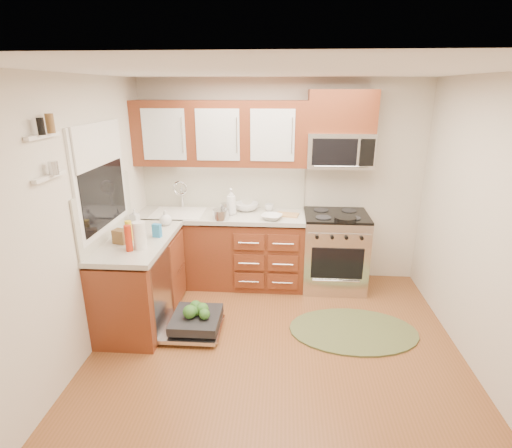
# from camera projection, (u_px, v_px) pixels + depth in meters

# --- Properties ---
(floor) EXTENTS (3.50, 3.50, 0.00)m
(floor) POSITION_uv_depth(u_px,v_px,m) (276.00, 353.00, 3.78)
(floor) COLOR brown
(floor) RESTS_ON ground
(ceiling) EXTENTS (3.50, 3.50, 0.00)m
(ceiling) POSITION_uv_depth(u_px,v_px,m) (281.00, 71.00, 2.97)
(ceiling) COLOR white
(ceiling) RESTS_ON ground
(wall_back) EXTENTS (3.50, 0.04, 2.50)m
(wall_back) POSITION_uv_depth(u_px,v_px,m) (281.00, 183.00, 5.03)
(wall_back) COLOR beige
(wall_back) RESTS_ON ground
(wall_front) EXTENTS (3.50, 0.04, 2.50)m
(wall_front) POSITION_uv_depth(u_px,v_px,m) (271.00, 364.00, 1.72)
(wall_front) COLOR beige
(wall_front) RESTS_ON ground
(wall_left) EXTENTS (0.04, 3.50, 2.50)m
(wall_left) POSITION_uv_depth(u_px,v_px,m) (78.00, 224.00, 3.49)
(wall_left) COLOR beige
(wall_left) RESTS_ON ground
(wall_right) EXTENTS (0.04, 3.50, 2.50)m
(wall_right) POSITION_uv_depth(u_px,v_px,m) (492.00, 234.00, 3.26)
(wall_right) COLOR beige
(wall_right) RESTS_ON ground
(base_cabinet_back) EXTENTS (2.05, 0.60, 0.85)m
(base_cabinet_back) POSITION_uv_depth(u_px,v_px,m) (222.00, 251.00, 5.06)
(base_cabinet_back) COLOR #5C3114
(base_cabinet_back) RESTS_ON ground
(base_cabinet_left) EXTENTS (0.60, 1.25, 0.85)m
(base_cabinet_left) POSITION_uv_depth(u_px,v_px,m) (141.00, 282.00, 4.23)
(base_cabinet_left) COLOR #5C3114
(base_cabinet_left) RESTS_ON ground
(countertop_back) EXTENTS (2.07, 0.64, 0.05)m
(countertop_back) POSITION_uv_depth(u_px,v_px,m) (221.00, 215.00, 4.90)
(countertop_back) COLOR beige
(countertop_back) RESTS_ON base_cabinet_back
(countertop_left) EXTENTS (0.64, 1.27, 0.05)m
(countertop_left) POSITION_uv_depth(u_px,v_px,m) (138.00, 241.00, 4.08)
(countertop_left) COLOR beige
(countertop_left) RESTS_ON base_cabinet_left
(backsplash_back) EXTENTS (2.05, 0.02, 0.57)m
(backsplash_back) POSITION_uv_depth(u_px,v_px,m) (224.00, 185.00, 5.07)
(backsplash_back) COLOR beige
(backsplash_back) RESTS_ON ground
(backsplash_left) EXTENTS (0.02, 1.25, 0.57)m
(backsplash_left) POSITION_uv_depth(u_px,v_px,m) (106.00, 211.00, 4.00)
(backsplash_left) COLOR beige
(backsplash_left) RESTS_ON ground
(upper_cabinets) EXTENTS (2.05, 0.35, 0.75)m
(upper_cabinets) POSITION_uv_depth(u_px,v_px,m) (220.00, 133.00, 4.71)
(upper_cabinets) COLOR #5C3114
(upper_cabinets) RESTS_ON ground
(cabinet_over_mw) EXTENTS (0.76, 0.35, 0.47)m
(cabinet_over_mw) POSITION_uv_depth(u_px,v_px,m) (342.00, 111.00, 4.53)
(cabinet_over_mw) COLOR #5C3114
(cabinet_over_mw) RESTS_ON ground
(range) EXTENTS (0.76, 0.64, 0.95)m
(range) POSITION_uv_depth(u_px,v_px,m) (334.00, 251.00, 4.93)
(range) COLOR silver
(range) RESTS_ON ground
(microwave) EXTENTS (0.76, 0.38, 0.40)m
(microwave) POSITION_uv_depth(u_px,v_px,m) (340.00, 150.00, 4.65)
(microwave) COLOR silver
(microwave) RESTS_ON ground
(sink) EXTENTS (0.62, 0.50, 0.26)m
(sink) POSITION_uv_depth(u_px,v_px,m) (179.00, 223.00, 4.94)
(sink) COLOR white
(sink) RESTS_ON ground
(dishwasher) EXTENTS (0.70, 0.60, 0.20)m
(dishwasher) POSITION_uv_depth(u_px,v_px,m) (193.00, 323.00, 4.09)
(dishwasher) COLOR silver
(dishwasher) RESTS_ON ground
(window) EXTENTS (0.03, 1.05, 1.05)m
(window) POSITION_uv_depth(u_px,v_px,m) (101.00, 178.00, 3.87)
(window) COLOR white
(window) RESTS_ON ground
(window_blind) EXTENTS (0.02, 0.96, 0.40)m
(window_blind) POSITION_uv_depth(u_px,v_px,m) (99.00, 144.00, 3.76)
(window_blind) COLOR white
(window_blind) RESTS_ON ground
(shelf_upper) EXTENTS (0.04, 0.40, 0.03)m
(shelf_upper) POSITION_uv_depth(u_px,v_px,m) (43.00, 136.00, 2.90)
(shelf_upper) COLOR white
(shelf_upper) RESTS_ON ground
(shelf_lower) EXTENTS (0.04, 0.40, 0.03)m
(shelf_lower) POSITION_uv_depth(u_px,v_px,m) (50.00, 176.00, 3.00)
(shelf_lower) COLOR white
(shelf_lower) RESTS_ON ground
(rug) EXTENTS (1.47, 1.12, 0.02)m
(rug) POSITION_uv_depth(u_px,v_px,m) (353.00, 331.00, 4.11)
(rug) COLOR #596338
(rug) RESTS_ON ground
(skillet) EXTENTS (0.26, 0.26, 0.05)m
(skillet) POSITION_uv_depth(u_px,v_px,m) (345.00, 219.00, 4.53)
(skillet) COLOR black
(skillet) RESTS_ON range
(stock_pot) EXTENTS (0.22, 0.22, 0.12)m
(stock_pot) POSITION_uv_depth(u_px,v_px,m) (221.00, 214.00, 4.66)
(stock_pot) COLOR silver
(stock_pot) RESTS_ON countertop_back
(cutting_board) EXTENTS (0.29, 0.22, 0.02)m
(cutting_board) POSITION_uv_depth(u_px,v_px,m) (287.00, 215.00, 4.81)
(cutting_board) COLOR tan
(cutting_board) RESTS_ON countertop_back
(canister) EXTENTS (0.12, 0.12, 0.17)m
(canister) POSITION_uv_depth(u_px,v_px,m) (225.00, 210.00, 4.73)
(canister) COLOR silver
(canister) RESTS_ON countertop_back
(paper_towel_roll) EXTENTS (0.13, 0.13, 0.26)m
(paper_towel_roll) POSITION_uv_depth(u_px,v_px,m) (140.00, 235.00, 3.78)
(paper_towel_roll) COLOR white
(paper_towel_roll) RESTS_ON countertop_left
(mustard_bottle) EXTENTS (0.07, 0.07, 0.21)m
(mustard_bottle) POSITION_uv_depth(u_px,v_px,m) (129.00, 231.00, 3.99)
(mustard_bottle) COLOR yellow
(mustard_bottle) RESTS_ON countertop_left
(red_bottle) EXTENTS (0.07, 0.07, 0.25)m
(red_bottle) POSITION_uv_depth(u_px,v_px,m) (128.00, 238.00, 3.73)
(red_bottle) COLOR #AF260E
(red_bottle) RESTS_ON countertop_left
(wooden_box) EXTENTS (0.16, 0.14, 0.14)m
(wooden_box) POSITION_uv_depth(u_px,v_px,m) (121.00, 236.00, 3.93)
(wooden_box) COLOR brown
(wooden_box) RESTS_ON countertop_left
(blue_carton) EXTENTS (0.10, 0.07, 0.14)m
(blue_carton) POSITION_uv_depth(u_px,v_px,m) (157.00, 231.00, 4.09)
(blue_carton) COLOR #277ABA
(blue_carton) RESTS_ON countertop_left
(bowl_a) EXTENTS (0.30, 0.30, 0.06)m
(bowl_a) POSITION_uv_depth(u_px,v_px,m) (272.00, 217.00, 4.66)
(bowl_a) COLOR #999999
(bowl_a) RESTS_ON countertop_back
(bowl_b) EXTENTS (0.36, 0.36, 0.09)m
(bowl_b) POSITION_uv_depth(u_px,v_px,m) (246.00, 207.00, 5.00)
(bowl_b) COLOR #999999
(bowl_b) RESTS_ON countertop_back
(cup) EXTENTS (0.13, 0.13, 0.09)m
(cup) POSITION_uv_depth(u_px,v_px,m) (269.00, 208.00, 4.98)
(cup) COLOR #999999
(cup) RESTS_ON countertop_back
(soap_bottle_a) EXTENTS (0.15, 0.15, 0.32)m
(soap_bottle_a) POSITION_uv_depth(u_px,v_px,m) (231.00, 202.00, 4.80)
(soap_bottle_a) COLOR #999999
(soap_bottle_a) RESTS_ON countertop_back
(soap_bottle_b) EXTENTS (0.10, 0.10, 0.19)m
(soap_bottle_b) POSITION_uv_depth(u_px,v_px,m) (135.00, 217.00, 4.46)
(soap_bottle_b) COLOR #999999
(soap_bottle_b) RESTS_ON countertop_left
(soap_bottle_c) EXTENTS (0.15, 0.15, 0.17)m
(soap_bottle_c) POSITION_uv_depth(u_px,v_px,m) (165.00, 218.00, 4.44)
(soap_bottle_c) COLOR #999999
(soap_bottle_c) RESTS_ON countertop_left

